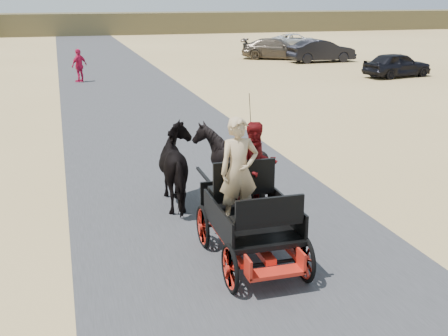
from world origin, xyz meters
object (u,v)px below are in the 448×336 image
object	(u,v)px
horse_left	(181,167)
car_a	(397,65)
carriage	(250,242)
pedestrian	(79,65)
car_d	(297,41)
car_b	(321,51)
horse_right	(230,163)
car_c	(276,49)

from	to	relation	value
horse_left	car_a	distance (m)	22.59
carriage	horse_left	distance (m)	3.09
pedestrian	horse_left	bearing A→B (deg)	51.46
pedestrian	car_d	bearing A→B (deg)	175.77
car_b	pedestrian	bearing A→B (deg)	105.50
horse_right	car_c	xyz separation A→B (m)	(11.55, 26.68, -0.13)
carriage	car_b	distance (m)	30.62
carriage	horse_left	bearing A→B (deg)	100.39
car_c	car_a	bearing A→B (deg)	-136.72
pedestrian	carriage	bearing A→B (deg)	52.34
carriage	horse_left	xyz separation A→B (m)	(-0.55, 3.00, 0.49)
car_b	car_d	world-z (taller)	car_b
car_b	car_c	xyz separation A→B (m)	(-2.24, 2.63, -0.03)
horse_right	car_c	size ratio (longest dim) A/B	0.34
car_b	horse_right	bearing A→B (deg)	149.06
pedestrian	car_d	world-z (taller)	pedestrian
carriage	car_d	xyz separation A→B (m)	(16.82, 36.92, 0.26)
car_d	pedestrian	bearing A→B (deg)	142.29
pedestrian	car_a	world-z (taller)	pedestrian
car_d	car_b	bearing A→B (deg)	180.00
car_a	car_c	bearing A→B (deg)	6.07
carriage	pedestrian	world-z (taller)	pedestrian
horse_right	car_b	bearing A→B (deg)	-119.83
carriage	car_c	distance (m)	32.06
horse_left	horse_right	xyz separation A→B (m)	(1.10, 0.00, 0.00)
horse_left	car_c	xyz separation A→B (m)	(12.65, 26.68, -0.13)
horse_left	car_c	size ratio (longest dim) A/B	0.41
car_a	horse_right	bearing A→B (deg)	127.58
carriage	car_a	size ratio (longest dim) A/B	0.60
horse_left	horse_right	bearing A→B (deg)	-180.00
carriage	car_b	world-z (taller)	car_b
horse_left	car_a	bearing A→B (deg)	-134.15
car_c	car_d	size ratio (longest dim) A/B	1.10
car_b	car_d	xyz separation A→B (m)	(2.48, 9.87, -0.13)
car_b	car_c	world-z (taller)	car_b
car_c	car_d	world-z (taller)	car_c
horse_left	horse_right	world-z (taller)	horse_right
carriage	pedestrian	bearing A→B (deg)	94.78
horse_right	pedestrian	distance (m)	19.37
car_d	car_a	bearing A→B (deg)	-171.18
car_b	car_d	size ratio (longest dim) A/B	1.01
pedestrian	car_c	size ratio (longest dim) A/B	0.35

